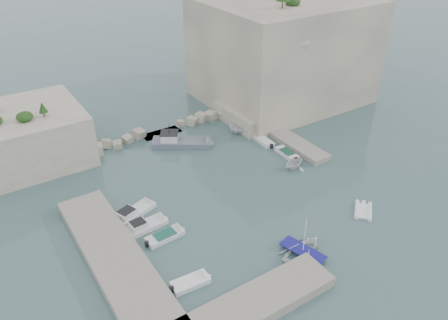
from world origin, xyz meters
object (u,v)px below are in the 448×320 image
motorboat_e (191,284)px  inflatable_dinghy (363,212)px  tender_east_d (244,133)px  motorboat_c (165,238)px  work_boat (182,145)px  motorboat_a (133,216)px  rowboat (302,254)px  tender_east_b (287,155)px  motorboat_b (145,229)px  tender_east_a (294,168)px  tender_east_c (262,142)px

motorboat_e → inflatable_dinghy: size_ratio=1.06×
tender_east_d → motorboat_c: bearing=152.6°
work_boat → motorboat_a: bearing=-104.0°
rowboat → inflatable_dinghy: size_ratio=1.40×
motorboat_a → motorboat_e: size_ratio=1.58×
motorboat_a → tender_east_b: size_ratio=1.44×
motorboat_e → inflatable_dinghy: (22.07, -1.25, 0.00)m
motorboat_e → motorboat_b: motorboat_b is taller
rowboat → tender_east_a: (10.05, 13.04, 0.00)m
inflatable_dinghy → tender_east_b: bearing=46.1°
tender_east_a → tender_east_b: (1.37, 3.06, 0.00)m
motorboat_c → tender_east_c: (21.59, 11.30, 0.00)m
motorboat_c → tender_east_a: (20.71, 3.25, 0.00)m
tender_east_a → tender_east_c: tender_east_a is taller
inflatable_dinghy → work_boat: bearing=71.4°
motorboat_a → motorboat_c: 5.57m
rowboat → tender_east_b: bearing=-49.8°
tender_east_a → tender_east_c: (0.88, 8.04, 0.00)m
motorboat_b → tender_east_b: (23.23, 3.71, 0.00)m
motorboat_a → work_boat: work_boat is taller
rowboat → motorboat_a: bearing=23.9°
tender_east_c → motorboat_c: bearing=119.8°
inflatable_dinghy → motorboat_e: bearing=136.4°
motorboat_a → motorboat_b: 2.80m
motorboat_a → tender_east_d: 24.31m
motorboat_e → motorboat_c: 7.19m
tender_east_c → work_boat: (-10.50, 5.58, 0.00)m
motorboat_a → inflatable_dinghy: size_ratio=1.68×
motorboat_b → motorboat_e: bearing=-93.3°
motorboat_a → tender_east_b: (23.43, 0.91, 0.00)m
motorboat_a → tender_east_d: tender_east_d is taller
tender_east_c → tender_east_b: bearing=-172.1°
motorboat_a → tender_east_c: (22.93, 5.89, 0.00)m
motorboat_e → tender_east_a: size_ratio=1.14×
motorboat_b → work_boat: bearing=44.6°
motorboat_c → tender_east_c: same height
motorboat_b → inflatable_dinghy: 24.87m
rowboat → tender_east_c: rowboat is taller
inflatable_dinghy → tender_east_d: 23.40m
motorboat_a → tender_east_c: 23.68m
motorboat_a → inflatable_dinghy: bearing=-51.4°
tender_east_d → motorboat_b: bearing=146.3°
motorboat_a → tender_east_d: (22.33, 9.61, 0.00)m
tender_east_a → motorboat_e: bearing=107.2°
inflatable_dinghy → motorboat_a: bearing=108.2°
rowboat → inflatable_dinghy: rowboat is taller
rowboat → tender_east_b: 19.74m
motorboat_b → tender_east_a: bearing=-3.1°
tender_east_d → work_boat: bearing=106.4°
motorboat_a → tender_east_c: bearing=-5.5°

